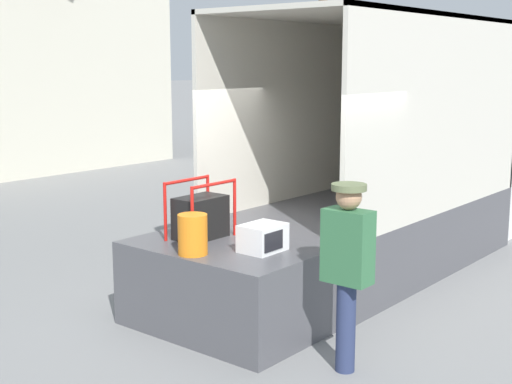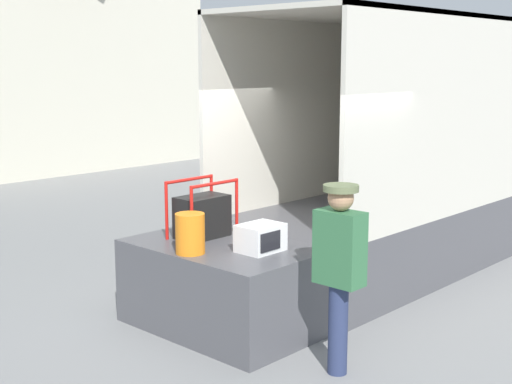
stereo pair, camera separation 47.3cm
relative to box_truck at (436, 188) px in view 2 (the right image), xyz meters
name	(u,v)px [view 2 (the right image)]	position (x,y,z in m)	size (l,w,h in m)	color
ground_plane	(265,312)	(-3.86, 0.00, -0.94)	(160.00, 160.00, 0.00)	gray
box_truck	(436,188)	(0.00, 0.00, 0.00)	(6.86, 2.14, 3.43)	white
tailgate_deck	(223,286)	(-4.52, 0.00, -0.48)	(1.32, 2.03, 0.92)	#4C4C51
microwave	(261,238)	(-4.45, -0.48, 0.12)	(0.45, 0.36, 0.28)	white
portable_generator	(203,215)	(-4.43, 0.40, 0.22)	(0.71, 0.44, 0.64)	black
orange_bucket	(190,233)	(-4.99, -0.01, 0.18)	(0.30, 0.30, 0.41)	orange
worker_person	(339,259)	(-4.62, -1.59, 0.14)	(0.32, 0.44, 1.76)	navy
house_backdrop	(8,16)	(0.40, 13.44, 3.15)	(9.20, 6.38, 8.02)	beige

